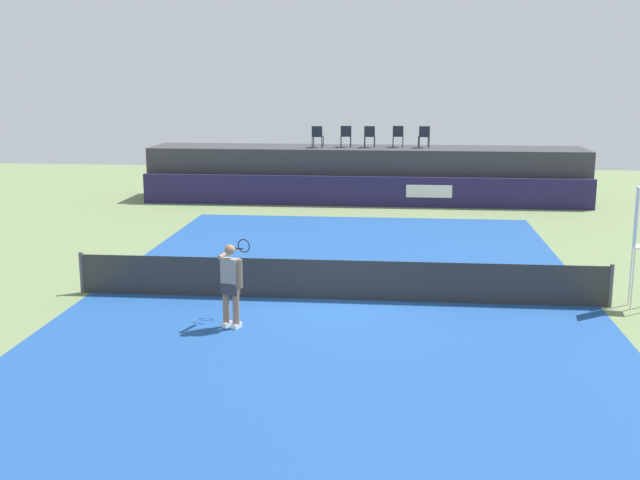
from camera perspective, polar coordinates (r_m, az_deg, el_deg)
ground_plane at (r=21.63m, az=1.88°, el=-2.09°), size 48.00×48.00×0.00m
court_inner at (r=18.74m, az=1.27°, el=-4.28°), size 12.00×22.00×0.00m
sponsor_wall at (r=31.81m, az=3.17°, el=3.50°), size 18.00×0.22×1.20m
spectator_platform at (r=33.53m, az=3.30°, el=4.78°), size 18.00×2.80×2.20m
spectator_chair_far_left at (r=33.20m, az=-0.18°, el=7.50°), size 0.46×0.46×0.89m
spectator_chair_left at (r=33.39m, az=1.87°, el=7.52°), size 0.48×0.48×0.89m
spectator_chair_center at (r=33.28m, az=3.58°, el=7.48°), size 0.44×0.44×0.89m
spectator_chair_right at (r=33.48m, az=5.61°, el=7.48°), size 0.44×0.44×0.89m
spectator_chair_far_right at (r=33.40m, az=7.47°, el=7.42°), size 0.47×0.47×0.89m
umpire_chair at (r=19.10m, az=21.90°, el=0.06°), size 0.50×0.50×2.76m
tennis_net at (r=18.61m, az=1.28°, el=-2.88°), size 12.40×0.02×0.95m
net_post_near at (r=20.04m, az=-16.70°, el=-2.24°), size 0.10×0.10×1.00m
net_post_far at (r=19.18m, az=20.11°, el=-3.09°), size 0.10×0.10×1.00m
tennis_player at (r=16.60m, az=-6.39°, el=-3.04°), size 0.55×1.25×1.77m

